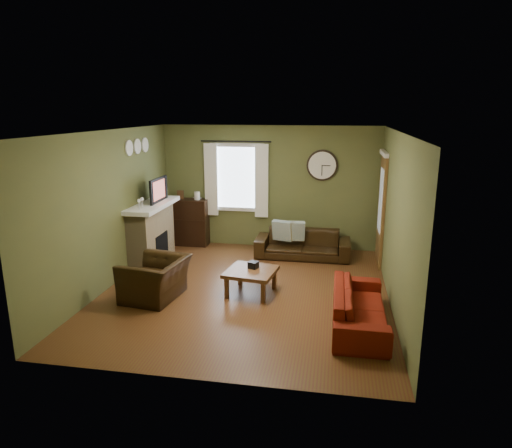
% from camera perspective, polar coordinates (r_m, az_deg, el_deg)
% --- Properties ---
extents(floor, '(4.60, 5.20, 0.00)m').
position_cam_1_polar(floor, '(7.64, -1.28, -8.36)').
color(floor, '#543118').
rests_on(floor, ground).
extents(ceiling, '(4.60, 5.20, 0.00)m').
position_cam_1_polar(ceiling, '(7.06, -1.39, 11.51)').
color(ceiling, white).
rests_on(ceiling, ground).
extents(wall_left, '(0.00, 5.20, 2.60)m').
position_cam_1_polar(wall_left, '(8.01, -17.69, 1.78)').
color(wall_left, '#545B2F').
rests_on(wall_left, ground).
extents(wall_right, '(0.00, 5.20, 2.60)m').
position_cam_1_polar(wall_right, '(7.16, 17.02, 0.40)').
color(wall_right, '#545B2F').
rests_on(wall_right, ground).
extents(wall_back, '(4.60, 0.00, 2.60)m').
position_cam_1_polar(wall_back, '(9.75, 1.69, 4.59)').
color(wall_back, '#545B2F').
rests_on(wall_back, ground).
extents(wall_front, '(4.60, 0.00, 2.60)m').
position_cam_1_polar(wall_front, '(4.82, -7.46, -5.74)').
color(wall_front, '#545B2F').
rests_on(wall_front, ground).
extents(fireplace, '(0.40, 1.40, 1.10)m').
position_cam_1_polar(fireplace, '(9.11, -12.92, -1.31)').
color(fireplace, tan).
rests_on(fireplace, floor).
extents(firebox, '(0.04, 0.60, 0.55)m').
position_cam_1_polar(firebox, '(9.11, -11.72, -2.88)').
color(firebox, black).
rests_on(firebox, fireplace).
extents(mantel, '(0.58, 1.60, 0.08)m').
position_cam_1_polar(mantel, '(8.96, -12.95, 2.32)').
color(mantel, white).
rests_on(mantel, fireplace).
extents(tv, '(0.08, 0.60, 0.35)m').
position_cam_1_polar(tv, '(9.05, -12.54, 3.84)').
color(tv, black).
rests_on(tv, mantel).
extents(tv_screen, '(0.02, 0.62, 0.36)m').
position_cam_1_polar(tv_screen, '(9.01, -12.09, 4.18)').
color(tv_screen, '#994C3F').
rests_on(tv_screen, mantel).
extents(medallion_left, '(0.28, 0.28, 0.03)m').
position_cam_1_polar(medallion_left, '(8.57, -15.58, 9.15)').
color(medallion_left, white).
rests_on(medallion_left, wall_left).
extents(medallion_mid, '(0.28, 0.28, 0.03)m').
position_cam_1_polar(medallion_mid, '(8.89, -14.61, 9.37)').
color(medallion_mid, white).
rests_on(medallion_mid, wall_left).
extents(medallion_right, '(0.28, 0.28, 0.03)m').
position_cam_1_polar(medallion_right, '(9.21, -13.71, 9.58)').
color(medallion_right, white).
rests_on(medallion_right, wall_left).
extents(window_pane, '(1.00, 0.02, 1.30)m').
position_cam_1_polar(window_pane, '(9.83, -2.38, 5.84)').
color(window_pane, silver).
rests_on(window_pane, wall_back).
extents(curtain_rod, '(0.03, 0.03, 1.50)m').
position_cam_1_polar(curtain_rod, '(9.65, -2.56, 10.28)').
color(curtain_rod, black).
rests_on(curtain_rod, wall_back).
extents(curtain_left, '(0.28, 0.04, 1.55)m').
position_cam_1_polar(curtain_left, '(9.87, -5.64, 5.53)').
color(curtain_left, white).
rests_on(curtain_left, wall_back).
extents(curtain_right, '(0.28, 0.04, 1.55)m').
position_cam_1_polar(curtain_right, '(9.64, 0.70, 5.38)').
color(curtain_right, white).
rests_on(curtain_right, wall_back).
extents(wall_clock, '(0.64, 0.06, 0.64)m').
position_cam_1_polar(wall_clock, '(9.54, 8.27, 7.26)').
color(wall_clock, white).
rests_on(wall_clock, wall_back).
extents(door, '(0.05, 0.90, 2.10)m').
position_cam_1_polar(door, '(9.01, 15.39, 1.65)').
color(door, brown).
rests_on(door, floor).
extents(bookshelf, '(0.86, 0.37, 1.02)m').
position_cam_1_polar(bookshelf, '(10.13, -8.43, 0.24)').
color(bookshelf, black).
rests_on(bookshelf, floor).
extents(book, '(0.25, 0.26, 0.02)m').
position_cam_1_polar(book, '(10.07, -7.76, 2.81)').
color(book, '#53341B').
rests_on(book, bookshelf).
extents(sofa_brown, '(1.89, 0.74, 0.55)m').
position_cam_1_polar(sofa_brown, '(9.27, 5.86, -2.50)').
color(sofa_brown, black).
rests_on(sofa_brown, floor).
extents(pillow_left, '(0.41, 0.17, 0.40)m').
position_cam_1_polar(pillow_left, '(9.18, 4.88, -0.87)').
color(pillow_left, gray).
rests_on(pillow_left, sofa_brown).
extents(pillow_right, '(0.42, 0.23, 0.41)m').
position_cam_1_polar(pillow_right, '(9.19, 3.33, -0.82)').
color(pillow_right, gray).
rests_on(pillow_right, sofa_brown).
extents(sofa_red, '(0.72, 1.83, 0.54)m').
position_cam_1_polar(sofa_red, '(6.58, 12.79, -10.06)').
color(sofa_red, '#641409').
rests_on(sofa_red, floor).
extents(armchair, '(0.98, 1.09, 0.64)m').
position_cam_1_polar(armchair, '(7.43, -12.47, -6.72)').
color(armchair, black).
rests_on(armchair, floor).
extents(coffee_table, '(0.87, 0.87, 0.41)m').
position_cam_1_polar(coffee_table, '(7.47, -0.62, -7.23)').
color(coffee_table, '#53341B').
rests_on(coffee_table, floor).
extents(tissue_box, '(0.18, 0.18, 0.11)m').
position_cam_1_polar(tissue_box, '(7.48, -0.33, -5.57)').
color(tissue_box, black).
rests_on(tissue_box, coffee_table).
extents(wine_glass_a, '(0.07, 0.07, 0.19)m').
position_cam_1_polar(wine_glass_a, '(8.40, -14.40, 2.40)').
color(wine_glass_a, white).
rests_on(wine_glass_a, mantel).
extents(wine_glass_b, '(0.07, 0.07, 0.20)m').
position_cam_1_polar(wine_glass_b, '(8.52, -14.05, 2.59)').
color(wine_glass_b, white).
rests_on(wine_glass_b, mantel).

